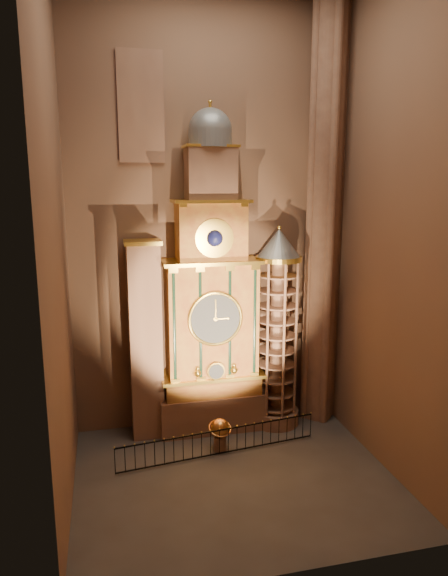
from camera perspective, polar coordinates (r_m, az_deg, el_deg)
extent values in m
plane|color=#383330|center=(24.48, 1.21, -20.29)|extent=(14.00, 14.00, 0.00)
plane|color=#825F46|center=(26.70, -1.94, 7.46)|extent=(22.00, 0.00, 22.00)
plane|color=#825F46|center=(20.27, -18.27, 5.55)|extent=(0.00, 22.00, 22.00)
plane|color=#825F46|center=(23.62, 18.11, 6.35)|extent=(0.00, 22.00, 22.00)
cube|color=#8C634C|center=(28.29, -1.38, -13.34)|extent=(5.60, 2.20, 2.00)
cube|color=brown|center=(27.69, -1.40, -10.52)|extent=(5.00, 2.00, 1.00)
cube|color=gold|center=(27.44, -1.38, -9.50)|extent=(5.40, 2.30, 0.18)
cube|color=brown|center=(26.57, -1.43, -3.51)|extent=(4.60, 2.00, 6.00)
cylinder|color=black|center=(25.42, -5.57, -4.27)|extent=(0.32, 0.32, 5.60)
cylinder|color=black|center=(25.62, -2.68, -4.10)|extent=(0.32, 0.32, 5.60)
cylinder|color=black|center=(25.92, 0.58, -3.90)|extent=(0.32, 0.32, 5.60)
cylinder|color=black|center=(26.25, 3.35, -3.72)|extent=(0.32, 0.32, 5.60)
cube|color=gold|center=(25.89, -1.45, 2.99)|extent=(5.00, 2.25, 0.18)
cylinder|color=#2D3033|center=(25.54, -0.97, -3.44)|extent=(2.60, 0.12, 2.60)
torus|color=gold|center=(25.49, -0.95, -3.47)|extent=(2.80, 0.16, 2.80)
cylinder|color=gold|center=(26.23, -0.88, -9.23)|extent=(0.90, 0.10, 0.90)
sphere|color=gold|center=(26.12, -2.97, -9.45)|extent=(0.36, 0.36, 0.36)
sphere|color=gold|center=(26.50, 1.13, -9.12)|extent=(0.36, 0.36, 0.36)
cube|color=brown|center=(25.76, -1.49, 6.19)|extent=(3.40, 1.80, 3.00)
sphere|color=#0D1042|center=(24.90, -1.05, 5.54)|extent=(0.80, 0.80, 0.80)
cube|color=gold|center=(25.61, -1.48, 9.64)|extent=(3.80, 2.00, 0.15)
cube|color=#8C634C|center=(25.65, -1.52, 12.43)|extent=(2.40, 1.60, 2.60)
sphere|color=slate|center=(25.76, -1.55, 17.11)|extent=(2.10, 2.10, 2.10)
cylinder|color=gold|center=(25.86, -1.56, 19.09)|extent=(0.14, 0.14, 0.80)
cube|color=#8C634C|center=(26.40, -8.70, -6.01)|extent=(1.60, 1.40, 10.00)
cube|color=gold|center=(26.68, -8.50, -10.38)|extent=(1.35, 0.10, 2.10)
cube|color=#4C2014|center=(26.62, -8.48, -10.43)|extent=(1.05, 0.04, 1.75)
cube|color=gold|center=(25.82, -8.67, -5.02)|extent=(1.35, 0.10, 2.10)
cube|color=#4C2014|center=(25.76, -8.66, -5.06)|extent=(1.05, 0.04, 1.75)
cube|color=gold|center=(25.20, -8.85, 0.65)|extent=(1.35, 0.10, 2.10)
cube|color=#4C2014|center=(25.14, -8.84, 0.62)|extent=(1.05, 0.04, 1.75)
cube|color=gold|center=(25.33, -9.06, 5.05)|extent=(1.80, 1.60, 0.20)
cylinder|color=#8C634C|center=(29.14, 5.70, -13.92)|extent=(2.50, 2.50, 0.80)
cylinder|color=#8C634C|center=(27.50, 5.89, -5.43)|extent=(0.70, 0.70, 8.20)
cylinder|color=gold|center=(26.58, 6.08, 3.26)|extent=(2.40, 2.40, 0.25)
cone|color=slate|center=(26.48, 6.12, 4.97)|extent=(2.30, 2.30, 1.50)
sphere|color=gold|center=(26.40, 6.16, 6.70)|extent=(0.20, 0.20, 0.20)
cylinder|color=#8C634C|center=(27.62, 11.10, 7.39)|extent=(1.60, 1.60, 22.00)
cylinder|color=#8C634C|center=(27.96, 12.61, 7.38)|extent=(0.44, 0.44, 22.00)
cylinder|color=#8C634C|center=(27.30, 9.56, 7.40)|extent=(0.44, 0.44, 22.00)
cylinder|color=#8C634C|center=(28.35, 10.43, 7.52)|extent=(0.44, 0.44, 22.00)
cylinder|color=#8C634C|center=(26.89, 11.80, 7.25)|extent=(0.44, 0.44, 22.00)
cube|color=navy|center=(26.36, -9.23, 19.25)|extent=(2.00, 0.10, 5.00)
cube|color=#8C634C|center=(26.30, -9.22, 19.27)|extent=(2.20, 0.06, 5.20)
cylinder|color=#8C634C|center=(26.35, -0.44, -16.88)|extent=(0.62, 0.62, 0.72)
sphere|color=#D5863C|center=(25.97, -0.45, -15.29)|extent=(0.93, 0.93, 0.93)
torus|color=#D5863C|center=(25.97, -0.45, -15.29)|extent=(1.30, 1.24, 0.50)
cube|color=black|center=(25.47, -0.50, -15.53)|extent=(9.91, 1.32, 0.06)
cube|color=black|center=(26.04, -0.50, -17.89)|extent=(9.91, 1.32, 0.06)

